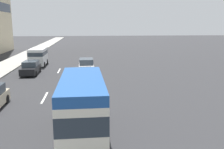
# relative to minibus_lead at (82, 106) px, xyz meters

# --- Properties ---
(ground_plane) EXTENTS (198.00, 198.00, 0.00)m
(ground_plane) POSITION_rel_minibus_lead_xyz_m (24.74, 3.10, -1.73)
(ground_plane) COLOR #2D2D30
(sidewalk_right) EXTENTS (162.00, 3.88, 0.15)m
(sidewalk_right) POSITION_rel_minibus_lead_xyz_m (24.74, 10.86, -1.66)
(sidewalk_right) COLOR #9E9B93
(sidewalk_right) RESTS_ON ground_plane
(lane_stripe_mid) EXTENTS (3.20, 0.16, 0.01)m
(lane_stripe_mid) POSITION_rel_minibus_lead_xyz_m (7.67, 3.10, -1.72)
(lane_stripe_mid) COLOR silver
(lane_stripe_mid) RESTS_ON ground_plane
(lane_stripe_far) EXTENTS (3.20, 0.16, 0.01)m
(lane_stripe_far) POSITION_rel_minibus_lead_xyz_m (19.74, 3.10, -1.72)
(lane_stripe_far) COLOR silver
(lane_stripe_far) RESTS_ON ground_plane
(minibus_lead) EXTENTS (6.59, 2.27, 3.16)m
(minibus_lead) POSITION_rel_minibus_lead_xyz_m (0.00, 0.00, 0.00)
(minibus_lead) COLOR silver
(minibus_lead) RESTS_ON ground_plane
(car_second) EXTENTS (4.33, 1.80, 1.56)m
(car_second) POSITION_rel_minibus_lead_xyz_m (17.85, 6.20, -0.99)
(car_second) COLOR black
(car_second) RESTS_ON ground_plane
(car_third) EXTENTS (4.61, 1.87, 1.67)m
(car_third) POSITION_rel_minibus_lead_xyz_m (18.72, -0.38, -0.94)
(car_third) COLOR white
(car_third) RESTS_ON ground_plane
(van_fifth) EXTENTS (4.80, 2.17, 2.47)m
(van_fifth) POSITION_rel_minibus_lead_xyz_m (24.32, 6.41, -0.32)
(van_fifth) COLOR white
(van_fifth) RESTS_ON ground_plane
(car_seventh) EXTENTS (4.12, 1.93, 1.66)m
(car_seventh) POSITION_rel_minibus_lead_xyz_m (11.65, 0.04, -0.95)
(car_seventh) COLOR white
(car_seventh) RESTS_ON ground_plane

